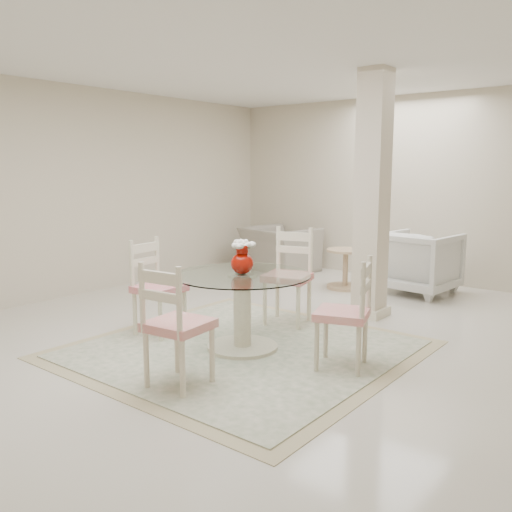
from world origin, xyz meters
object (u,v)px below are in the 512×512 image
Objects in this scene: dining_chair_west at (154,280)px; armchair_white at (419,262)px; dining_chair_north at (290,269)px; recliner_taupe at (280,249)px; side_table at (345,270)px; dining_table at (242,312)px; red_vase at (242,257)px; dining_chair_south at (172,316)px; dining_chair_east at (350,306)px; column at (372,196)px.

dining_chair_west is 3.66m from armchair_white.
recliner_taupe is at bearing 112.77° from dining_chair_north.
side_table is at bearing 172.23° from recliner_taupe.
dining_table is 1.05m from dining_chair_north.
red_vase is at bearing -95.12° from dining_chair_north.
dining_chair_south is at bearing -80.63° from red_vase.
red_vase is 0.29× the size of recliner_taupe.
side_table is at bearing -168.71° from dining_chair_east.
dining_chair_south is (0.35, -2.01, -0.03)m from dining_chair_north.
armchair_white is (0.36, 3.23, -0.45)m from red_vase.
dining_chair_east is at bearing -68.41° from column.
column reaches higher than dining_table.
column is at bearing -100.00° from dining_chair_south.
dining_chair_west reaches higher than recliner_taupe.
dining_chair_east is 0.98× the size of dining_chair_west.
side_table is (0.46, 3.03, -0.30)m from dining_chair_west.
recliner_taupe is 1.97× the size of side_table.
recliner_taupe is 2.40m from armchair_white.
dining_chair_north is 2.30m from armchair_white.
armchair_white reaches higher than recliner_taupe.
column is at bearing 78.70° from dining_table.
dining_chair_south reaches higher than dining_chair_east.
dining_chair_east is 1.14× the size of armchair_white.
dining_chair_north reaches higher than dining_chair_south.
dining_chair_west is (-0.83, -1.17, -0.04)m from dining_chair_north.
dining_chair_north is 1.05× the size of dining_chair_south.
armchair_white is at bearing 22.08° from side_table.
red_vase is 3.29m from armchair_white.
red_vase is 1.06m from dining_chair_north.
dining_table is 3.95× the size of red_vase.
armchair_white is (-0.00, 1.44, -0.94)m from column.
dining_chair_west is at bearing -98.70° from side_table.
side_table is at bearing -85.72° from dining_chair_south.
dining_table is 0.50m from red_vase.
recliner_taupe is at bearing -155.05° from dining_chair_east.
dining_chair_south reaches higher than dining_chair_west.
red_vase is 2.98m from side_table.
column reaches higher than red_vase.
dining_chair_east is at bearing 10.28° from red_vase.
dining_chair_east reaches higher than recliner_taupe.
dining_chair_north is (-1.18, 0.83, 0.05)m from dining_chair_east.
dining_chair_west is at bearing -124.80° from column.
dining_chair_west is 0.98× the size of dining_chair_south.
dining_table is 1.09× the size of dining_chair_north.
dining_chair_north is (-0.18, 1.01, 0.23)m from dining_table.
dining_chair_west is at bearing -140.44° from dining_chair_north.
side_table is (-1.54, 2.69, -0.29)m from dining_chair_east.
dining_chair_north is 1.93m from side_table.
red_vase is 0.34× the size of armchair_white.
dining_chair_north is at bearing -86.33° from dining_chair_south.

